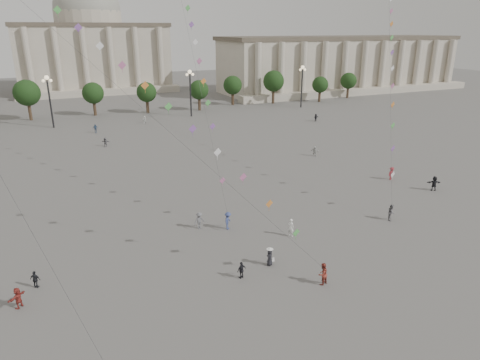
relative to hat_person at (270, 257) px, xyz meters
name	(u,v)px	position (x,y,z in m)	size (l,w,h in m)	color
ground	(279,284)	(-0.69, -2.92, -0.82)	(360.00, 360.00, 0.00)	#54524F
hall_east	(342,64)	(74.31, 90.98, 7.61)	(84.00, 26.22, 17.20)	#ADA591
hall_central	(91,45)	(-0.69, 126.30, 13.41)	(48.30, 34.30, 35.50)	#ADA591
tree_row	(119,92)	(-0.69, 75.08, 4.57)	(137.12, 5.12, 8.00)	#352A1A
lamp_post_mid_west	(49,92)	(-15.69, 67.08, 6.53)	(2.00, 0.90, 10.65)	#262628
lamp_post_mid_east	(190,85)	(14.31, 67.08, 6.53)	(2.00, 0.90, 10.65)	#262628
lamp_post_far_east	(302,79)	(44.31, 67.08, 6.53)	(2.00, 0.90, 10.65)	#262628
person_crowd_0	(95,128)	(-8.21, 58.54, 0.06)	(1.03, 0.43, 1.76)	#314B6E
person_crowd_3	(434,183)	(27.59, 7.76, 0.13)	(1.76, 0.56, 1.90)	black
person_crowd_4	(145,120)	(2.59, 63.56, -0.02)	(1.49, 0.47, 1.60)	silver
person_crowd_6	(199,220)	(-3.25, 9.38, 0.08)	(1.16, 0.67, 1.79)	slate
person_crowd_7	(315,151)	(22.44, 27.24, -0.04)	(1.45, 0.46, 1.57)	#BBBCB8
person_crowd_8	(392,173)	(25.59, 13.18, 0.07)	(1.15, 0.66, 1.79)	maroon
person_crowd_9	(316,118)	(37.95, 50.43, 0.00)	(1.52, 0.48, 1.64)	black
person_crowd_12	(105,142)	(-7.79, 46.97, -0.02)	(1.48, 0.47, 1.60)	slate
person_crowd_13	(291,227)	(4.49, 4.10, 0.11)	(0.68, 0.45, 1.86)	white
tourist_1	(35,279)	(-18.62, 4.47, -0.08)	(0.87, 0.36, 1.48)	#222327
tourist_2	(18,298)	(-19.76, 2.18, 0.00)	(1.52, 0.49, 1.64)	#9B312A
tourist_4	(242,270)	(-3.08, -0.87, -0.08)	(0.87, 0.36, 1.48)	black
kite_flyer_0	(323,274)	(2.51, -4.33, 0.12)	(0.91, 0.71, 1.87)	maroon
kite_flyer_1	(228,221)	(-0.61, 8.07, 0.12)	(1.21, 0.70, 1.88)	#37447C
kite_flyer_2	(391,212)	(16.30, 3.04, 0.06)	(0.85, 0.67, 1.76)	#5E5D62
hat_person	(270,257)	(0.00, 0.00, 0.00)	(0.88, 0.84, 1.69)	black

